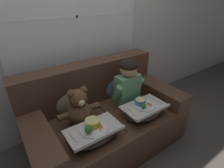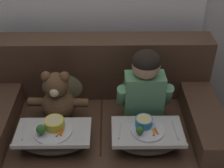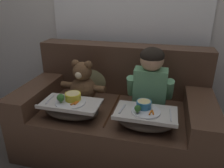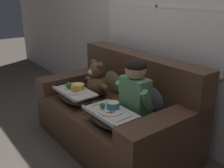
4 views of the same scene
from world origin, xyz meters
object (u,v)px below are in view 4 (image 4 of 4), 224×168
(couch, at_px, (118,113))
(teddy_bear, at_px, (97,81))
(throw_pillow_behind_child, at_px, (154,92))
(child_figure, at_px, (135,85))
(lap_tray_teddy, at_px, (75,95))
(throw_pillow_behind_teddy, at_px, (116,76))
(lap_tray_child, at_px, (110,117))

(couch, bearing_deg, teddy_bear, -170.52)
(couch, xyz_separation_m, throw_pillow_behind_child, (0.29, 0.20, 0.27))
(child_figure, xyz_separation_m, lap_tray_teddy, (-0.59, -0.27, -0.22))
(child_figure, bearing_deg, teddy_bear, -179.57)
(throw_pillow_behind_teddy, xyz_separation_m, child_figure, (0.59, -0.25, 0.12))
(throw_pillow_behind_child, relative_size, throw_pillow_behind_teddy, 0.98)
(couch, distance_m, child_figure, 0.49)
(throw_pillow_behind_child, relative_size, lap_tray_child, 0.84)
(couch, height_order, lap_tray_child, couch)
(child_figure, bearing_deg, throw_pillow_behind_teddy, 157.36)
(throw_pillow_behind_teddy, bearing_deg, couch, -34.30)
(throw_pillow_behind_child, distance_m, teddy_bear, 0.64)
(couch, distance_m, lap_tray_child, 0.46)
(teddy_bear, bearing_deg, lap_tray_teddy, -90.05)
(lap_tray_child, bearing_deg, couch, 133.10)
(throw_pillow_behind_teddy, distance_m, teddy_bear, 0.25)
(couch, distance_m, lap_tray_teddy, 0.46)
(throw_pillow_behind_child, xyz_separation_m, child_figure, (0.00, -0.25, 0.12))
(throw_pillow_behind_teddy, bearing_deg, child_figure, -22.64)
(teddy_bear, height_order, lap_tray_teddy, teddy_bear)
(throw_pillow_behind_child, xyz_separation_m, lap_tray_teddy, (-0.59, -0.51, -0.10))
(lap_tray_teddy, bearing_deg, couch, 46.72)
(couch, relative_size, child_figure, 3.03)
(throw_pillow_behind_child, bearing_deg, lap_tray_child, -90.15)
(child_figure, relative_size, lap_tray_teddy, 1.15)
(throw_pillow_behind_child, bearing_deg, child_figure, -90.00)
(throw_pillow_behind_child, height_order, lap_tray_child, throw_pillow_behind_child)
(couch, xyz_separation_m, lap_tray_child, (0.29, -0.31, 0.17))
(teddy_bear, xyz_separation_m, lap_tray_teddy, (-0.00, -0.26, -0.09))
(throw_pillow_behind_teddy, xyz_separation_m, lap_tray_teddy, (-0.00, -0.51, -0.10))
(throw_pillow_behind_child, xyz_separation_m, throw_pillow_behind_teddy, (-0.59, 0.00, 0.00))
(couch, distance_m, throw_pillow_behind_teddy, 0.45)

